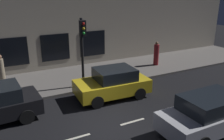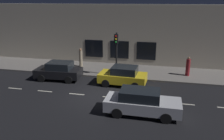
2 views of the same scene
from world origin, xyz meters
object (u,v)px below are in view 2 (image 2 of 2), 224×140
(traffic_light, at_px, (116,47))
(pedestrian_1, at_px, (81,58))
(parked_car_0, at_px, (123,76))
(pedestrian_0, at_px, (188,67))
(parked_car_1, at_px, (142,102))
(parked_car_2, at_px, (59,71))

(traffic_light, relative_size, pedestrian_1, 2.06)
(parked_car_0, xyz_separation_m, pedestrian_0, (3.24, -5.33, 0.17))
(pedestrian_0, bearing_deg, traffic_light, 40.13)
(traffic_light, distance_m, parked_car_1, 7.37)
(parked_car_1, distance_m, pedestrian_1, 11.14)
(traffic_light, xyz_separation_m, parked_car_1, (-6.45, -2.94, -2.00))
(pedestrian_0, height_order, pedestrian_1, pedestrian_1)
(parked_car_0, bearing_deg, parked_car_1, -154.21)
(traffic_light, distance_m, pedestrian_1, 4.98)
(traffic_light, bearing_deg, parked_car_0, -151.56)
(parked_car_0, distance_m, pedestrian_0, 6.24)
(parked_car_0, height_order, pedestrian_1, pedestrian_1)
(parked_car_1, relative_size, pedestrian_1, 2.43)
(pedestrian_1, bearing_deg, parked_car_1, 116.97)
(traffic_light, bearing_deg, pedestrian_0, -76.59)
(parked_car_0, bearing_deg, traffic_light, 31.28)
(parked_car_2, bearing_deg, traffic_light, -74.22)
(pedestrian_1, bearing_deg, parked_car_2, 67.87)
(traffic_light, xyz_separation_m, parked_car_2, (-1.62, 4.78, -2.00))
(parked_car_1, bearing_deg, parked_car_0, -157.02)
(traffic_light, bearing_deg, pedestrian_1, 62.40)
(parked_car_1, relative_size, parked_car_2, 1.14)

